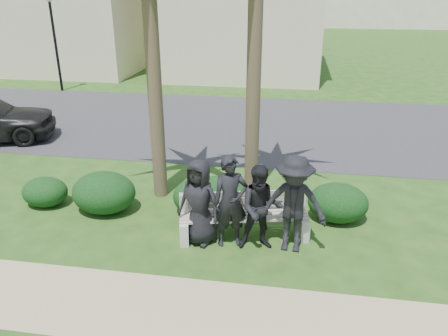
{
  "coord_description": "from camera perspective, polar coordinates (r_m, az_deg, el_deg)",
  "views": [
    {
      "loc": [
        1.81,
        -6.97,
        4.66
      ],
      "look_at": [
        0.53,
        1.0,
        1.25
      ],
      "focal_mm": 35.0,
      "sensor_mm": 36.0,
      "label": 1
    }
  ],
  "objects": [
    {
      "name": "man_d",
      "position": [
        8.08,
        9.05,
        -4.73
      ],
      "size": [
        1.28,
        0.81,
        1.9
      ],
      "primitive_type": "imported",
      "rotation": [
        0.0,
        0.0,
        -0.09
      ],
      "color": "black",
      "rests_on": "ground"
    },
    {
      "name": "hedge_e",
      "position": [
        9.55,
        14.67,
        -4.27
      ],
      "size": [
        1.27,
        1.05,
        0.83
      ],
      "primitive_type": "ellipsoid",
      "color": "black",
      "rests_on": "ground"
    },
    {
      "name": "man_a",
      "position": [
        8.27,
        -3.24,
        -4.49
      ],
      "size": [
        0.96,
        0.76,
        1.71
      ],
      "primitive_type": "imported",
      "rotation": [
        0.0,
        0.0,
        -0.29
      ],
      "color": "black",
      "rests_on": "ground"
    },
    {
      "name": "park_bench",
      "position": [
        8.63,
        2.66,
        -6.69
      ],
      "size": [
        2.63,
        1.11,
        0.88
      ],
      "rotation": [
        0.0,
        0.0,
        0.22
      ],
      "color": "#A19887",
      "rests_on": "ground"
    },
    {
      "name": "footpath",
      "position": [
        7.19,
        -8.11,
        -17.75
      ],
      "size": [
        30.0,
        1.6,
        0.01
      ],
      "primitive_type": "cube",
      "color": "tan",
      "rests_on": "ground"
    },
    {
      "name": "ground",
      "position": [
        8.57,
        -4.62,
        -10.07
      ],
      "size": [
        160.0,
        160.0,
        0.0
      ],
      "primitive_type": "plane",
      "color": "#1F4814",
      "rests_on": "ground"
    },
    {
      "name": "asphalt_street",
      "position": [
        15.78,
        2.15,
        5.74
      ],
      "size": [
        160.0,
        8.0,
        0.01
      ],
      "primitive_type": "cube",
      "color": "#2D2D30",
      "rests_on": "ground"
    },
    {
      "name": "hedge_d",
      "position": [
        9.55,
        -0.46,
        -3.44
      ],
      "size": [
        1.28,
        1.05,
        0.83
      ],
      "primitive_type": "ellipsoid",
      "color": "black",
      "rests_on": "ground"
    },
    {
      "name": "hedge_b",
      "position": [
        9.94,
        -15.44,
        -2.97
      ],
      "size": [
        1.41,
        1.16,
        0.92
      ],
      "primitive_type": "ellipsoid",
      "color": "black",
      "rests_on": "ground"
    },
    {
      "name": "hedge_a",
      "position": [
        10.68,
        -22.35,
        -2.8
      ],
      "size": [
        1.03,
        0.85,
        0.67
      ],
      "primitive_type": "ellipsoid",
      "color": "black",
      "rests_on": "ground"
    },
    {
      "name": "man_b",
      "position": [
        8.17,
        0.82,
        -4.41
      ],
      "size": [
        0.77,
        0.62,
        1.82
      ],
      "primitive_type": "imported",
      "rotation": [
        0.0,
        0.0,
        0.32
      ],
      "color": "black",
      "rests_on": "ground"
    },
    {
      "name": "man_c",
      "position": [
        8.11,
        4.84,
        -5.26
      ],
      "size": [
        0.9,
        0.76,
        1.68
      ],
      "primitive_type": "imported",
      "rotation": [
        0.0,
        0.0,
        0.16
      ],
      "color": "black",
      "rests_on": "ground"
    },
    {
      "name": "hedge_c",
      "position": [
        9.47,
        -2.81,
        -3.67
      ],
      "size": [
        1.3,
        1.07,
        0.85
      ],
      "primitive_type": "ellipsoid",
      "color": "black",
      "rests_on": "ground"
    },
    {
      "name": "stucco_bldg_right",
      "position": [
        25.14,
        2.9,
        20.63
      ],
      "size": [
        8.4,
        8.4,
        7.3
      ],
      "color": "beige",
      "rests_on": "ground"
    },
    {
      "name": "stucco_bldg_left",
      "position": [
        28.55,
        -21.06,
        19.52
      ],
      "size": [
        10.4,
        8.4,
        7.3
      ],
      "color": "beige",
      "rests_on": "ground"
    },
    {
      "name": "street_lamp",
      "position": [
        21.9,
        -21.45,
        16.95
      ],
      "size": [
        0.36,
        0.36,
        4.29
      ],
      "color": "black",
      "rests_on": "ground"
    }
  ]
}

